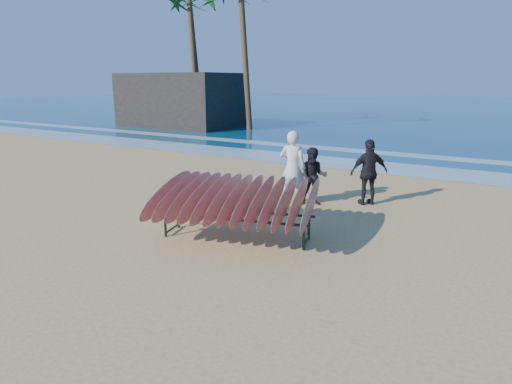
{
  "coord_description": "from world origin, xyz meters",
  "views": [
    {
      "loc": [
        4.97,
        -7.09,
        3.24
      ],
      "look_at": [
        0.0,
        0.8,
        0.95
      ],
      "focal_mm": 32.0,
      "sensor_mm": 36.0,
      "label": 1
    }
  ],
  "objects_px": {
    "surfboard_rack": "(236,199)",
    "person_dark_b": "(369,172)",
    "person_white": "(293,168)",
    "person_dark_a": "(313,176)",
    "palm_left": "(192,6)",
    "building": "(180,100)"
  },
  "relations": [
    {
      "from": "surfboard_rack",
      "to": "person_dark_b",
      "type": "height_order",
      "value": "person_dark_b"
    },
    {
      "from": "person_white",
      "to": "person_dark_a",
      "type": "distance_m",
      "value": 0.6
    },
    {
      "from": "surfboard_rack",
      "to": "person_dark_b",
      "type": "distance_m",
      "value": 4.34
    },
    {
      "from": "person_white",
      "to": "person_dark_a",
      "type": "xyz_separation_m",
      "value": [
        0.48,
        0.27,
        -0.22
      ]
    },
    {
      "from": "surfboard_rack",
      "to": "person_dark_b",
      "type": "xyz_separation_m",
      "value": [
        1.44,
        4.09,
        0.03
      ]
    },
    {
      "from": "person_dark_a",
      "to": "person_dark_b",
      "type": "xyz_separation_m",
      "value": [
        1.24,
        0.79,
        0.11
      ]
    },
    {
      "from": "person_dark_b",
      "to": "person_dark_a",
      "type": "bearing_deg",
      "value": -10.37
    },
    {
      "from": "person_white",
      "to": "person_dark_a",
      "type": "relative_size",
      "value": 1.29
    },
    {
      "from": "person_dark_a",
      "to": "person_white",
      "type": "bearing_deg",
      "value": -172.78
    },
    {
      "from": "building",
      "to": "palm_left",
      "type": "distance_m",
      "value": 6.37
    },
    {
      "from": "surfboard_rack",
      "to": "person_white",
      "type": "relative_size",
      "value": 1.91
    },
    {
      "from": "building",
      "to": "person_dark_a",
      "type": "bearing_deg",
      "value": -39.7
    },
    {
      "from": "person_white",
      "to": "palm_left",
      "type": "xyz_separation_m",
      "value": [
        -15.69,
        14.99,
        7.14
      ]
    },
    {
      "from": "building",
      "to": "palm_left",
      "type": "bearing_deg",
      "value": 17.48
    },
    {
      "from": "surfboard_rack",
      "to": "palm_left",
      "type": "bearing_deg",
      "value": 114.68
    },
    {
      "from": "building",
      "to": "palm_left",
      "type": "relative_size",
      "value": 0.93
    },
    {
      "from": "person_dark_b",
      "to": "palm_left",
      "type": "bearing_deg",
      "value": -81.32
    },
    {
      "from": "person_dark_b",
      "to": "building",
      "type": "relative_size",
      "value": 0.21
    },
    {
      "from": "person_dark_a",
      "to": "palm_left",
      "type": "distance_m",
      "value": 23.07
    },
    {
      "from": "surfboard_rack",
      "to": "palm_left",
      "type": "distance_m",
      "value": 25.16
    },
    {
      "from": "palm_left",
      "to": "building",
      "type": "bearing_deg",
      "value": -162.52
    },
    {
      "from": "surfboard_rack",
      "to": "building",
      "type": "xyz_separation_m",
      "value": [
        -17.11,
        17.67,
        1.02
      ]
    }
  ]
}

